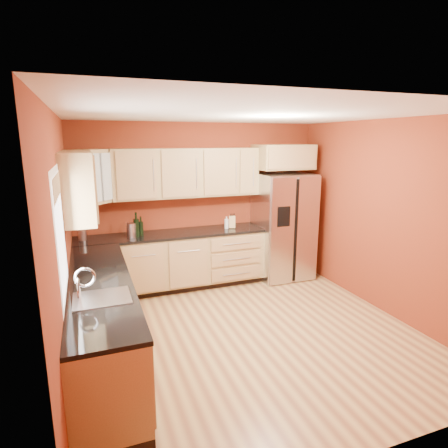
{
  "coord_description": "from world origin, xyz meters",
  "views": [
    {
      "loc": [
        -1.75,
        -3.85,
        2.32
      ],
      "look_at": [
        0.01,
        0.9,
        1.18
      ],
      "focal_mm": 30.0,
      "sensor_mm": 36.0,
      "label": 1
    }
  ],
  "objects": [
    {
      "name": "upper_cabinets_left",
      "position": [
        -1.83,
        0.72,
        1.83
      ],
      "size": [
        0.33,
        1.35,
        0.75
      ],
      "primitive_type": "cube",
      "color": "#A0804E",
      "rests_on": "wall_left"
    },
    {
      "name": "floor",
      "position": [
        0.0,
        0.0,
        0.0
      ],
      "size": [
        4.0,
        4.0,
        0.0
      ],
      "primitive_type": "plane",
      "color": "brown",
      "rests_on": "ground"
    },
    {
      "name": "base_cabinets_left",
      "position": [
        -1.7,
        0.0,
        0.44
      ],
      "size": [
        0.6,
        2.8,
        0.88
      ],
      "primitive_type": "cube",
      "color": "#A0804E",
      "rests_on": "floor"
    },
    {
      "name": "window",
      "position": [
        -1.98,
        -0.5,
        1.55
      ],
      "size": [
        0.03,
        0.9,
        1.0
      ],
      "primitive_type": "cube",
      "color": "white",
      "rests_on": "wall_left"
    },
    {
      "name": "countertop_back",
      "position": [
        -0.55,
        1.69,
        0.9
      ],
      "size": [
        2.9,
        0.62,
        0.04
      ],
      "primitive_type": "cube",
      "color": "black",
      "rests_on": "base_cabinets_back"
    },
    {
      "name": "knife_block",
      "position": [
        0.44,
        1.68,
        1.02
      ],
      "size": [
        0.13,
        0.12,
        0.2
      ],
      "primitive_type": "cube",
      "rotation": [
        0.0,
        0.0,
        -0.38
      ],
      "color": "tan",
      "rests_on": "countertop_back"
    },
    {
      "name": "wall_back",
      "position": [
        0.0,
        2.0,
        1.3
      ],
      "size": [
        4.0,
        0.04,
        2.6
      ],
      "primitive_type": "cube",
      "color": "maroon",
      "rests_on": "floor"
    },
    {
      "name": "wall_front",
      "position": [
        0.0,
        -2.0,
        1.3
      ],
      "size": [
        4.0,
        0.04,
        2.6
      ],
      "primitive_type": "cube",
      "color": "maroon",
      "rests_on": "floor"
    },
    {
      "name": "wall_right",
      "position": [
        2.0,
        0.0,
        1.3
      ],
      "size": [
        0.04,
        4.0,
        2.6
      ],
      "primitive_type": "cube",
      "color": "maroon",
      "rests_on": "floor"
    },
    {
      "name": "wall_left",
      "position": [
        -2.0,
        0.0,
        1.3
      ],
      "size": [
        0.04,
        4.0,
        2.6
      ],
      "primitive_type": "cube",
      "color": "maroon",
      "rests_on": "floor"
    },
    {
      "name": "upper_cabinets_back",
      "position": [
        -0.25,
        1.83,
        1.83
      ],
      "size": [
        2.3,
        0.33,
        0.75
      ],
      "primitive_type": "cube",
      "color": "#A0804E",
      "rests_on": "wall_back"
    },
    {
      "name": "wine_bottle_a",
      "position": [
        -1.02,
        1.7,
        1.07
      ],
      "size": [
        0.09,
        0.09,
        0.29
      ],
      "primitive_type": null,
      "rotation": [
        0.0,
        0.0,
        -0.42
      ],
      "color": "black",
      "rests_on": "countertop_back"
    },
    {
      "name": "refrigerator",
      "position": [
        1.35,
        1.62,
        0.89
      ],
      "size": [
        0.9,
        0.75,
        1.78
      ],
      "primitive_type": "cube",
      "color": "#B7B6BB",
      "rests_on": "floor"
    },
    {
      "name": "countertop_left",
      "position": [
        -1.69,
        0.0,
        0.9
      ],
      "size": [
        0.62,
        2.8,
        0.04
      ],
      "primitive_type": "cube",
      "color": "black",
      "rests_on": "base_cabinets_left"
    },
    {
      "name": "canister_right",
      "position": [
        -1.17,
        1.63,
        1.03
      ],
      "size": [
        0.16,
        0.16,
        0.21
      ],
      "primitive_type": "cylinder",
      "rotation": [
        0.0,
        0.0,
        0.27
      ],
      "color": "#B7B6BB",
      "rests_on": "countertop_back"
    },
    {
      "name": "corner_upper_cabinet",
      "position": [
        -1.67,
        1.67,
        1.83
      ],
      "size": [
        0.67,
        0.67,
        0.75
      ],
      "primitive_type": "cube",
      "rotation": [
        0.0,
        0.0,
        0.79
      ],
      "color": "#A0804E",
      "rests_on": "wall_back"
    },
    {
      "name": "canister_left",
      "position": [
        -1.85,
        1.71,
        1.01
      ],
      "size": [
        0.13,
        0.13,
        0.18
      ],
      "primitive_type": "cylinder",
      "rotation": [
        0.0,
        0.0,
        0.15
      ],
      "color": "#B7B6BB",
      "rests_on": "countertop_back"
    },
    {
      "name": "soap_dispenser",
      "position": [
        0.34,
        1.68,
        1.02
      ],
      "size": [
        0.08,
        0.08,
        0.19
      ],
      "primitive_type": "cylinder",
      "rotation": [
        0.0,
        0.0,
        -0.18
      ],
      "color": "white",
      "rests_on": "countertop_back"
    },
    {
      "name": "ceiling",
      "position": [
        0.0,
        0.0,
        2.6
      ],
      "size": [
        4.0,
        4.0,
        0.0
      ],
      "primitive_type": "plane",
      "color": "white",
      "rests_on": "wall_back"
    },
    {
      "name": "over_fridge_cabinet",
      "position": [
        1.35,
        1.7,
        2.05
      ],
      "size": [
        0.92,
        0.6,
        0.4
      ],
      "primitive_type": "cube",
      "color": "#A0804E",
      "rests_on": "wall_back"
    },
    {
      "name": "wine_bottle_b",
      "position": [
        -1.09,
        1.66,
        1.1
      ],
      "size": [
        0.1,
        0.1,
        0.37
      ],
      "primitive_type": null,
      "rotation": [
        0.0,
        0.0,
        -0.34
      ],
      "color": "black",
      "rests_on": "countertop_back"
    },
    {
      "name": "base_cabinets_back",
      "position": [
        -0.55,
        1.7,
        0.44
      ],
      "size": [
        2.9,
        0.6,
        0.88
      ],
      "primitive_type": "cube",
      "color": "#A0804E",
      "rests_on": "floor"
    },
    {
      "name": "sink_faucet",
      "position": [
        -1.69,
        -0.5,
        1.07
      ],
      "size": [
        0.5,
        0.42,
        0.3
      ],
      "primitive_type": null,
      "color": "silver",
      "rests_on": "countertop_left"
    }
  ]
}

